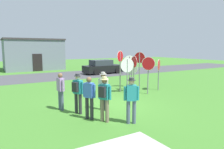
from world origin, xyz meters
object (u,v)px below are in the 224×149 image
at_px(stop_sign_nearest, 130,65).
at_px(stop_sign_low_front, 140,64).
at_px(stop_sign_rear_left, 127,69).
at_px(stop_sign_far_back, 148,68).
at_px(stop_sign_leaning_right, 120,64).
at_px(stop_sign_tallest, 159,69).
at_px(person_in_dark_shirt, 61,89).
at_px(stop_sign_leaning_left, 132,71).
at_px(person_near_signs, 103,89).
at_px(person_in_teal, 131,98).
at_px(person_in_blue, 104,96).
at_px(person_with_sunhat, 89,96).
at_px(person_on_left, 78,91).
at_px(parked_car_on_street, 103,67).
at_px(stop_sign_center_cluster, 134,68).

xyz_separation_m(stop_sign_nearest, stop_sign_low_front, (-0.15, -1.32, 0.16)).
distance_m(stop_sign_rear_left, stop_sign_far_back, 1.30).
distance_m(stop_sign_leaning_right, stop_sign_tallest, 2.63).
distance_m(stop_sign_leaning_right, person_in_dark_shirt, 4.95).
height_order(stop_sign_leaning_left, stop_sign_rear_left, stop_sign_rear_left).
distance_m(stop_sign_tallest, person_near_signs, 5.62).
xyz_separation_m(person_in_teal, person_in_blue, (-0.77, 0.66, 0.03)).
bearing_deg(person_in_blue, person_in_dark_shirt, 112.11).
bearing_deg(person_with_sunhat, stop_sign_leaning_left, 37.87).
relative_size(stop_sign_nearest, person_in_blue, 1.31).
xyz_separation_m(stop_sign_far_back, person_on_left, (-5.11, -1.42, -0.56)).
relative_size(stop_sign_low_front, person_in_blue, 1.47).
xyz_separation_m(stop_sign_leaning_left, person_in_dark_shirt, (-5.36, -1.92, -0.37)).
relative_size(stop_sign_low_front, stop_sign_far_back, 1.12).
bearing_deg(stop_sign_nearest, stop_sign_far_back, -96.78).
bearing_deg(stop_sign_leaning_left, stop_sign_low_front, -52.23).
bearing_deg(parked_car_on_street, stop_sign_low_front, -103.53).
relative_size(stop_sign_low_front, person_with_sunhat, 1.51).
distance_m(parked_car_on_street, stop_sign_leaning_right, 9.54).
height_order(stop_sign_tallest, person_in_dark_shirt, stop_sign_tallest).
xyz_separation_m(stop_sign_leaning_left, person_in_blue, (-4.40, -4.28, -0.31)).
bearing_deg(person_in_dark_shirt, stop_sign_leaning_right, 23.52).
distance_m(stop_sign_low_front, stop_sign_tallest, 1.35).
xyz_separation_m(stop_sign_low_front, person_in_blue, (-4.72, -3.86, -0.73)).
bearing_deg(stop_sign_leaning_left, person_in_teal, -126.29).
relative_size(parked_car_on_street, stop_sign_rear_left, 2.01).
height_order(stop_sign_leaning_right, stop_sign_rear_left, stop_sign_leaning_right).
relative_size(stop_sign_low_front, person_on_left, 1.47).
xyz_separation_m(stop_sign_low_front, person_in_dark_shirt, (-5.68, -1.50, -0.79)).
relative_size(stop_sign_leaning_left, person_in_teal, 1.12).
height_order(parked_car_on_street, person_with_sunhat, person_with_sunhat).
bearing_deg(stop_sign_rear_left, stop_sign_tallest, -10.84).
height_order(stop_sign_far_back, person_in_dark_shirt, stop_sign_far_back).
xyz_separation_m(stop_sign_center_cluster, stop_sign_rear_left, (-0.57, -0.06, -0.06)).
bearing_deg(stop_sign_tallest, stop_sign_center_cluster, 163.61).
relative_size(stop_sign_nearest, person_in_teal, 1.31).
bearing_deg(stop_sign_low_front, parked_car_on_street, 76.47).
xyz_separation_m(stop_sign_tallest, person_on_left, (-6.44, -1.91, -0.40)).
distance_m(stop_sign_nearest, person_on_left, 6.59).
height_order(parked_car_on_street, stop_sign_rear_left, stop_sign_rear_left).
relative_size(parked_car_on_street, stop_sign_center_cluster, 1.91).
height_order(stop_sign_far_back, person_on_left, stop_sign_far_back).
relative_size(person_on_left, person_in_dark_shirt, 1.03).
bearing_deg(person_near_signs, parked_car_on_street, 61.96).
relative_size(stop_sign_far_back, person_in_teal, 1.31).
xyz_separation_m(stop_sign_far_back, person_with_sunhat, (-4.96, -2.28, -0.62)).
distance_m(stop_sign_leaning_left, person_in_teal, 6.13).
distance_m(stop_sign_leaning_right, stop_sign_rear_left, 0.63).
bearing_deg(person_in_teal, stop_sign_leaning_right, 61.13).
height_order(stop_sign_rear_left, person_near_signs, stop_sign_rear_left).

